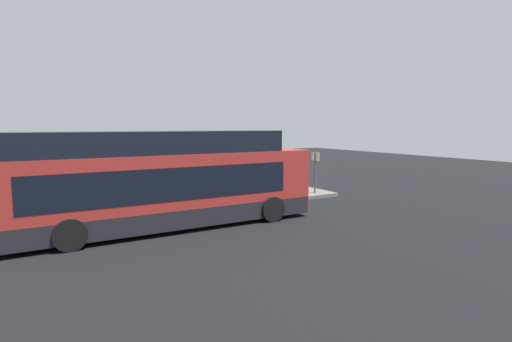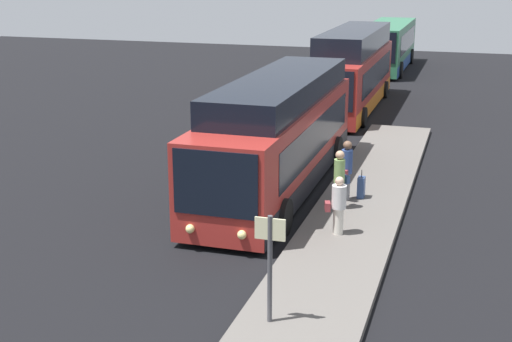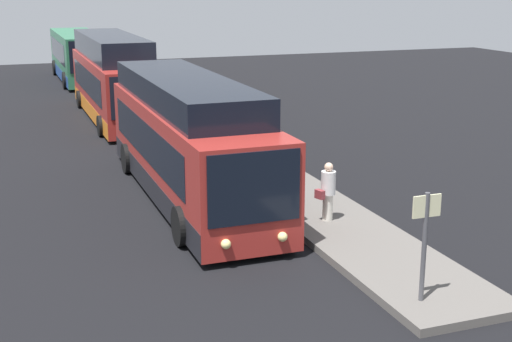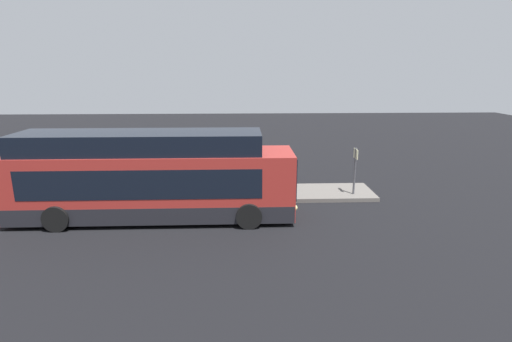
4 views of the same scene
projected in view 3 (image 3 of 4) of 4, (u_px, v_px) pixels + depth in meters
The scene contains 10 objects.
ground at pixel (195, 199), 21.91m from camera, with size 80.00×80.00×0.00m, color black.
platform at pixel (283, 187), 22.85m from camera, with size 20.00×2.60×0.19m.
bus_lead at pixel (188, 144), 21.74m from camera, with size 11.71×2.87×3.69m.
bus_second at pixel (114, 82), 34.36m from camera, with size 11.83×2.80×3.98m.
bus_third at pixel (78, 57), 47.51m from camera, with size 11.16×2.89×3.15m.
passenger_boarding at pixel (328, 190), 19.18m from camera, with size 0.49×0.64×1.61m.
passenger_waiting at pixel (286, 168), 20.89m from camera, with size 0.58×0.52×1.78m.
passenger_with_bags at pixel (277, 160), 21.67m from camera, with size 0.57×0.42×1.87m.
suitcase at pixel (285, 178), 22.30m from camera, with size 0.33×0.21×0.90m.
sign_post at pixel (425, 234), 14.17m from camera, with size 0.10×0.63×2.29m.
Camera 3 is at (20.30, -5.46, 6.51)m, focal length 50.00 mm.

